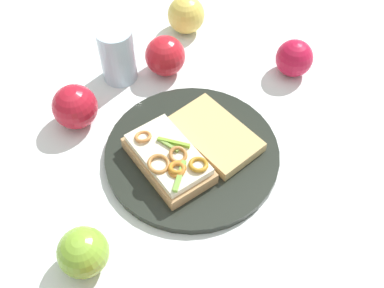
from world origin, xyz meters
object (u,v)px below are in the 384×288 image
(sandwich, at_px, (169,159))
(plate, at_px, (192,154))
(bread_slice_side, at_px, (215,135))
(apple_2, at_px, (75,107))
(apple_3, at_px, (294,58))
(apple_0, at_px, (83,252))
(apple_1, at_px, (165,56))
(apple_5, at_px, (186,15))
(drinking_glass, at_px, (117,55))

(sandwich, bearing_deg, plate, -87.92)
(bread_slice_side, distance_m, apple_2, 0.26)
(apple_2, bearing_deg, apple_3, 175.59)
(apple_0, bearing_deg, sandwich, -147.27)
(sandwich, bearing_deg, apple_2, 21.79)
(plate, height_order, apple_1, apple_1)
(bread_slice_side, bearing_deg, apple_3, -82.45)
(apple_5, bearing_deg, plate, 69.96)
(apple_2, relative_size, drinking_glass, 0.72)
(apple_3, bearing_deg, drinking_glass, -20.11)
(apple_2, distance_m, drinking_glass, 0.14)
(apple_0, bearing_deg, apple_3, -153.37)
(apple_0, xyz_separation_m, apple_5, (-0.34, -0.45, 0.00))
(apple_2, bearing_deg, sandwich, 125.19)
(apple_1, distance_m, apple_2, 0.21)
(sandwich, xyz_separation_m, apple_1, (-0.08, -0.23, 0.01))
(bread_slice_side, height_order, apple_0, apple_0)
(bread_slice_side, bearing_deg, plate, 84.60)
(bread_slice_side, xyz_separation_m, apple_0, (0.27, 0.13, 0.01))
(plate, relative_size, apple_3, 4.11)
(apple_0, distance_m, drinking_glass, 0.40)
(plate, relative_size, apple_2, 3.72)
(bread_slice_side, distance_m, apple_0, 0.30)
(sandwich, relative_size, apple_1, 2.16)
(sandwich, distance_m, apple_5, 0.37)
(bread_slice_side, bearing_deg, sandwich, 85.65)
(sandwich, xyz_separation_m, apple_3, (-0.31, -0.13, 0.00))
(drinking_glass, bearing_deg, plate, 103.62)
(bread_slice_side, xyz_separation_m, apple_3, (-0.22, -0.11, 0.01))
(apple_3, height_order, apple_5, apple_5)
(plate, bearing_deg, apple_5, -110.04)
(bread_slice_side, relative_size, apple_0, 2.10)
(apple_1, xyz_separation_m, apple_5, (-0.09, -0.10, -0.00))
(apple_5, bearing_deg, apple_1, 50.54)
(apple_1, distance_m, apple_3, 0.25)
(plate, distance_m, apple_0, 0.25)
(plate, xyz_separation_m, apple_1, (-0.03, -0.22, 0.03))
(bread_slice_side, height_order, apple_2, apple_2)
(sandwich, relative_size, drinking_glass, 1.52)
(sandwich, height_order, apple_0, apple_0)
(sandwich, xyz_separation_m, apple_0, (0.17, 0.11, 0.00))
(apple_5, bearing_deg, drinking_glass, 25.72)
(apple_0, distance_m, apple_5, 0.56)
(apple_3, bearing_deg, apple_0, 26.63)
(apple_2, height_order, drinking_glass, drinking_glass)
(sandwich, bearing_deg, apple_1, -32.22)
(apple_1, bearing_deg, apple_0, 53.77)
(apple_0, bearing_deg, plate, -150.57)
(apple_1, relative_size, drinking_glass, 0.70)
(sandwich, bearing_deg, apple_5, -39.53)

